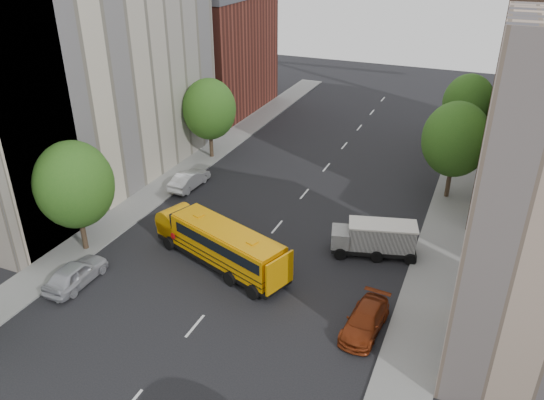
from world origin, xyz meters
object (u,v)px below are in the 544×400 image
Objects in this scene: school_bus at (219,242)px; parked_car_5 at (447,130)px; safari_truck at (375,238)px; parked_car_1 at (189,179)px; street_tree_2 at (209,109)px; parked_car_3 at (365,320)px; street_tree_4 at (456,139)px; parked_car_0 at (76,273)px; street_tree_5 at (468,103)px; street_tree_1 at (74,185)px.

school_bus is 32.69m from parked_car_5.
safari_truck is 17.50m from parked_car_1.
street_tree_2 is 1.70× the size of parked_car_3.
street_tree_4 reaches higher than parked_car_0.
parked_car_0 is 17.82m from parked_car_3.
parked_car_3 is (10.48, -2.73, -0.99)m from school_bus.
parked_car_3 is (17.60, 2.80, -0.12)m from parked_car_0.
parked_car_5 is (10.91, 30.80, -0.96)m from school_bus.
street_tree_4 reaches higher than street_tree_5.
street_tree_1 is 1.75× the size of parked_car_3.
safari_truck is at bearing -147.69° from parked_car_0.
street_tree_2 is 21.70m from safari_truck.
street_tree_4 is at bearing -133.53° from parked_car_0.
school_bus is at bearing -114.47° from street_tree_5.
street_tree_2 reaches higher than parked_car_0.
street_tree_4 is 15.66m from parked_car_5.
school_bus is (9.32, -15.87, -3.18)m from street_tree_2.
street_tree_4 is 1.79× the size of parked_car_0.
street_tree_2 is 25.47m from parked_car_5.
parked_car_3 is at bearing -95.43° from safari_truck.
parked_car_0 is (2.20, -3.40, -4.18)m from street_tree_1.
street_tree_2 is 1.83× the size of parked_car_5.
street_tree_4 is 1.37× the size of safari_truck.
street_tree_2 is 1.31× the size of safari_truck.
street_tree_5 is at bearing 53.75° from street_tree_1.
safari_truck is at bearing -108.06° from street_tree_4.
school_bus is at bearing -59.59° from street_tree_2.
street_tree_5 is 0.71× the size of school_bus.
street_tree_5 is at bearing 66.14° from safari_truck.
safari_truck reaches higher than parked_car_1.
safari_truck is (18.47, 7.19, -3.69)m from street_tree_1.
street_tree_1 is at bearing -140.71° from street_tree_4.
street_tree_5 is 30.77m from school_bus.
street_tree_2 is at bearing -84.88° from parked_car_0.
street_tree_2 is 0.95× the size of street_tree_4.
street_tree_4 reaches higher than safari_truck.
parked_car_0 is at bearing -120.66° from street_tree_5.
school_bus is (-12.68, -15.87, -3.43)m from street_tree_4.
street_tree_1 reaches higher than parked_car_5.
street_tree_4 reaches higher than street_tree_2.
street_tree_5 is 5.27m from parked_car_5.
school_bus is 9.05m from parked_car_0.
street_tree_4 reaches higher than school_bus.
parked_car_5 is (1.75, 25.73, -0.57)m from safari_truck.
parked_car_3 is (18.31, -11.97, -0.07)m from parked_car_1.
street_tree_1 is 20.17m from safari_truck.
street_tree_5 is 1.27× the size of safari_truck.
street_tree_4 reaches higher than parked_car_1.
safari_truck is 19.42m from parked_car_0.
street_tree_4 is 12.01m from street_tree_5.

